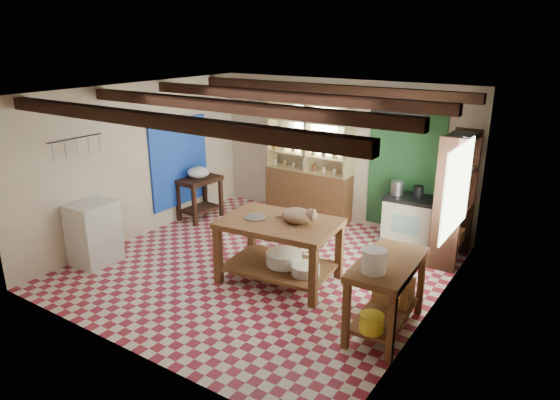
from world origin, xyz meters
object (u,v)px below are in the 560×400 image
Objects in this scene: stove at (410,220)px; work_table at (279,251)px; prep_table at (200,198)px; right_counter at (386,296)px; white_cabinet at (94,233)px; cat at (297,216)px.

work_table is at bearing -117.87° from stove.
prep_table is 0.64× the size of right_counter.
white_cabinet is at bearing -141.06° from stove.
right_counter is at bearing -79.39° from stove.
work_table is at bearing 19.48° from white_cabinet.
white_cabinet is 3.17m from cat.
right_counter is at bearing 6.63° from white_cabinet.
work_table reaches higher than right_counter.
white_cabinet is 2.12× the size of cat.
white_cabinet is (-3.73, -3.39, 0.08)m from stove.
prep_table is 4.68m from right_counter.
stove is at bearing 40.04° from white_cabinet.
work_table is at bearing -178.69° from cat.
prep_table is at bearing -167.52° from stove.
stove is 1.03× the size of prep_table.
cat reaches higher than stove.
prep_table is at bearing 141.35° from cat.
work_table is 3.49× the size of cat.
stove is at bearing 53.94° from cat.
right_counter reaches higher than prep_table.
work_table is 2.87m from white_cabinet.
prep_table is at bearing 148.15° from work_table.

